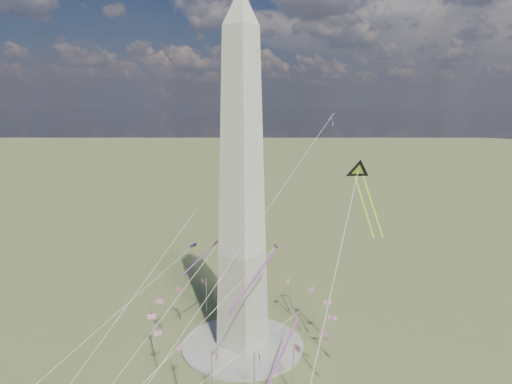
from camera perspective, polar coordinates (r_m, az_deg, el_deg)
The scene contains 11 objects.
ground at distance 143.00m, azimuth -1.66°, elevation -18.71°, with size 2000.00×2000.00×0.00m, color #4F5E2F.
plaza at distance 142.80m, azimuth -1.66°, elevation -18.57°, with size 36.00×36.00×0.80m, color #9D9990.
washington_monument at distance 126.45m, azimuth -1.78°, elevation 0.56°, with size 15.56×15.56×100.00m.
flagpole_ring at distance 139.56m, azimuth -1.68°, elevation -16.11°, with size 54.40×54.40×13.00m.
kite_delta_black at distance 117.77m, azimuth 12.80°, elevation 2.13°, with size 16.00×17.22×15.78m.
kite_diamond_purple at distance 153.55m, azimuth -7.85°, elevation -7.01°, with size 2.28×3.40×10.09m.
kite_streamer_left at distance 116.70m, azimuth 0.45°, elevation -9.80°, with size 1.81×19.27×13.23m.
kite_streamer_mid at distance 137.06m, azimuth -5.24°, elevation -6.46°, with size 5.24×18.51×12.86m.
kite_streamer_right at distance 125.53m, azimuth 3.94°, elevation -18.04°, with size 3.88×21.50×14.78m.
kite_small_red at distance 176.29m, azimuth -2.61°, elevation 4.40°, with size 1.49×2.33×5.11m.
kite_small_white at distance 153.50m, azimuth 9.49°, elevation 9.26°, with size 1.12×1.81×4.11m.
Camera 1 is at (78.51, -96.53, 70.46)m, focal length 32.00 mm.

